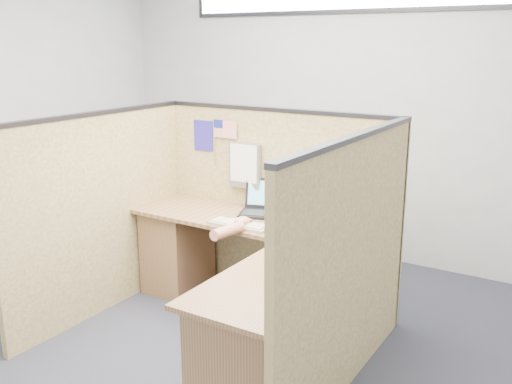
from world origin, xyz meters
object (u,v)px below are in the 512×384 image
Objects in this scene: mouse at (243,224)px; laptop at (267,205)px; l_desk at (247,285)px; keyboard at (239,225)px.

laptop is at bearing 95.14° from mouse.
laptop is (-0.19, 0.59, 0.40)m from l_desk.
mouse is (0.03, 0.00, 0.01)m from keyboard.
laptop is at bearing 107.94° from l_desk.
keyboard is at bearing 134.43° from l_desk.
l_desk is 4.57× the size of laptop.
l_desk is at bearing -47.97° from keyboard.
laptop is 0.40m from mouse.
mouse reaches higher than l_desk.
l_desk is 16.77× the size of mouse.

